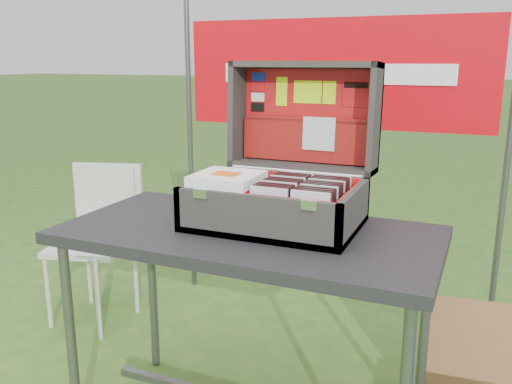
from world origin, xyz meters
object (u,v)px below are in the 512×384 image
at_px(suitcase, 282,144).
at_px(chair, 90,247).
at_px(cardboard_box, 479,358).
at_px(table, 249,335).

xyz_separation_m(suitcase, chair, (-1.20, 0.37, -0.67)).
distance_m(chair, cardboard_box, 1.92).
relative_size(suitcase, cardboard_box, 1.28).
bearing_deg(chair, cardboard_box, -16.12).
bearing_deg(table, suitcase, 64.49).
height_order(table, suitcase, suitcase).
distance_m(suitcase, cardboard_box, 1.17).
bearing_deg(cardboard_box, chair, 173.95).
relative_size(chair, cardboard_box, 1.86).
bearing_deg(cardboard_box, table, -153.28).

